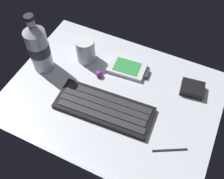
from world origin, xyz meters
TOP-DOWN VIEW (x-y plane):
  - ground_plane at (0.00, -0.23)cm, footprint 64.00×48.00cm
  - keyboard at (0.41, -5.55)cm, footprint 29.59×12.67cm
  - handheld_device at (0.66, 11.51)cm, footprint 13.22×8.54cm
  - juice_cup at (-14.42, 9.96)cm, footprint 6.40×6.40cm
  - water_bottle at (-25.53, 0.91)cm, footprint 6.73×6.73cm
  - charger_block at (21.67, 12.11)cm, footprint 7.69×6.49cm
  - trackball_mouse at (-7.00, 5.00)cm, footprint 2.20×2.20cm
  - stylus_pen at (21.69, -9.55)cm, footprint 8.68×5.15cm

SIDE VIEW (x-z plane):
  - ground_plane at x=0.00cm, z-range -2.39..0.41cm
  - stylus_pen at x=21.69cm, z-range 0.00..0.70cm
  - handheld_device at x=0.66cm, z-range -0.02..1.48cm
  - keyboard at x=0.41cm, z-range -0.04..1.66cm
  - trackball_mouse at x=-7.00cm, z-range 0.00..2.20cm
  - charger_block at x=21.67cm, z-range 0.00..2.40cm
  - juice_cup at x=-14.42cm, z-range -0.34..8.16cm
  - water_bottle at x=-25.53cm, z-range -1.39..19.41cm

